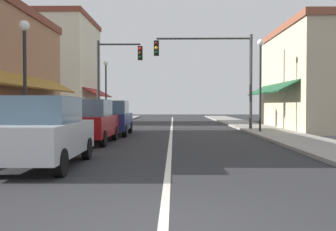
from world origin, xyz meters
name	(u,v)px	position (x,y,z in m)	size (l,w,h in m)	color
ground_plane	(171,131)	(0.00, 18.00, 0.00)	(80.00, 80.00, 0.00)	#28282B
sidewalk_left	(78,130)	(-5.50, 18.00, 0.06)	(2.60, 56.00, 0.12)	gray
sidewalk_right	(266,131)	(5.50, 18.00, 0.06)	(2.60, 56.00, 0.12)	gray
lane_center_stripe	(171,131)	(0.00, 18.00, 0.00)	(0.14, 52.00, 0.01)	silver
storefront_right_block	(314,78)	(8.98, 20.00, 3.23)	(5.69, 10.20, 6.45)	#BCAD8E
storefront_far_left	(65,71)	(-9.02, 28.00, 4.42)	(5.75, 8.20, 8.84)	beige
parked_car_nearest_left	(44,132)	(-3.12, 5.05, 0.88)	(1.83, 4.13, 1.77)	#B7BABF
parked_car_second_left	(90,122)	(-3.25, 10.99, 0.88)	(1.80, 4.11, 1.77)	maroon
parked_car_third_left	(112,118)	(-3.04, 15.34, 0.88)	(1.84, 4.13, 1.77)	navy
traffic_signal_mast_arm	(217,64)	(2.74, 18.84, 4.02)	(5.94, 0.50, 5.81)	#333333
traffic_signal_left_corner	(113,71)	(-3.84, 20.62, 3.78)	(3.01, 0.50, 5.75)	#333333
street_lamp_left_near	(25,62)	(-4.99, 8.70, 3.03)	(0.36, 0.36, 4.45)	black
street_lamp_right_mid	(260,71)	(4.84, 16.49, 3.41)	(0.36, 0.36, 5.10)	black
street_lamp_left_far	(106,82)	(-5.00, 24.68, 3.28)	(0.36, 0.36, 4.88)	black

